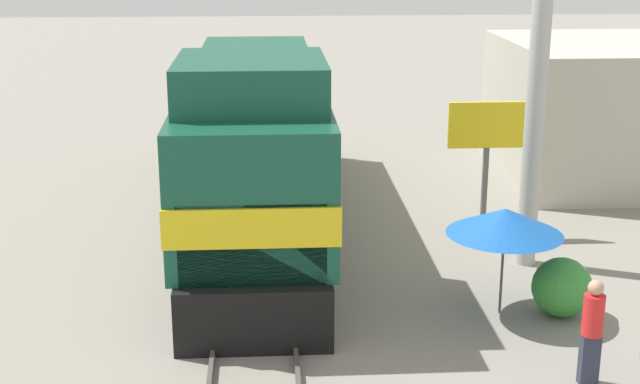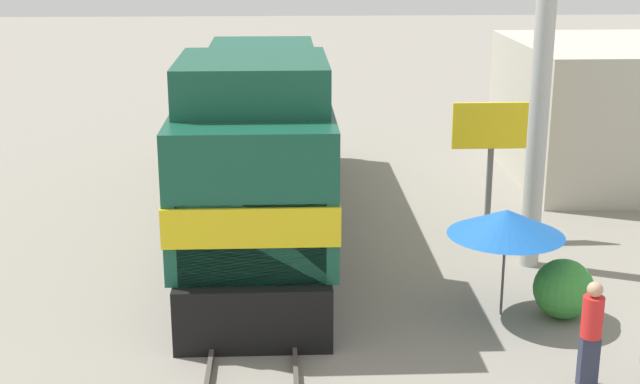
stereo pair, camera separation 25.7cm
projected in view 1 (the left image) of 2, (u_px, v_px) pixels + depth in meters
The scene contains 10 objects.
ground_plane at pixel (255, 299), 17.78m from camera, with size 120.00×120.00×0.00m, color gray.
rail_near at pixel (219, 297), 17.72m from camera, with size 0.08×32.00×0.15m, color #4C4742.
rail_far at pixel (291, 295), 17.80m from camera, with size 0.08×32.00×0.15m, color #4C4742.
locomotive at pixel (255, 147), 21.36m from camera, with size 3.05×14.49×4.76m.
utility_pole at pixel (539, 61), 18.45m from camera, with size 1.80×0.42×8.83m.
vendor_umbrella at pixel (505, 221), 16.63m from camera, with size 2.20×2.20×2.11m.
billboard_sign at pixel (487, 136), 20.96m from camera, with size 1.88×0.12×3.23m.
shrub_cluster at pixel (562, 287), 16.90m from camera, with size 1.14×1.14×1.14m, color #388C38.
person_bystander at pixel (592, 328), 14.22m from camera, with size 0.34×0.34×1.80m.
building_block_distant at pixel (621, 109), 26.25m from camera, with size 6.71×6.69×3.98m, color #B7B2A3.
Camera 1 is at (0.26, -16.49, 7.11)m, focal length 50.00 mm.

